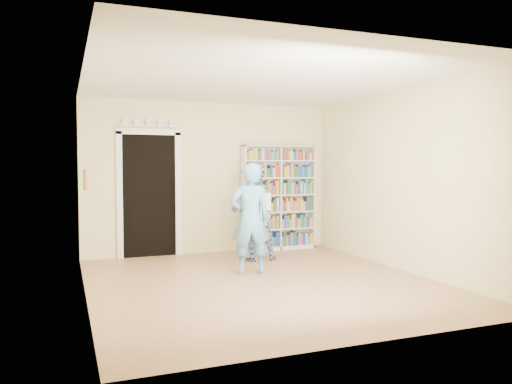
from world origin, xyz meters
The scene contains 11 objects.
floor centered at (0.00, 0.00, 0.00)m, with size 5.00×5.00×0.00m, color #9B6C4B.
ceiling centered at (0.00, 0.00, 2.70)m, with size 5.00×5.00×0.00m, color white.
wall_back centered at (0.00, 2.50, 1.35)m, with size 4.50×4.50×0.00m, color beige.
wall_left centered at (-2.25, 0.00, 1.35)m, with size 5.00×5.00×0.00m, color beige.
wall_right centered at (2.25, 0.00, 1.35)m, with size 5.00×5.00×0.00m, color beige.
bookshelf centered at (1.27, 2.34, 0.98)m, with size 1.41×0.27×1.94m.
doorway centered at (-1.10, 2.48, 1.18)m, with size 1.10×0.08×2.43m.
wall_art centered at (-2.23, 0.20, 1.40)m, with size 0.03×0.25×0.25m, color brown.
man_blue centered at (0.04, 0.55, 0.80)m, with size 0.59×0.39×1.61m, color #5FA2D4.
man_plaid centered at (0.46, 1.52, 0.80)m, with size 0.78×0.61×1.61m, color navy.
paper_sheet centered at (0.57, 1.26, 0.99)m, with size 0.21×0.01×0.29m, color white.
Camera 1 is at (-2.47, -6.18, 1.57)m, focal length 35.00 mm.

